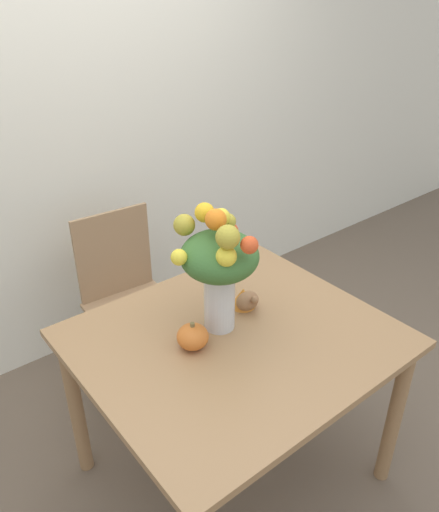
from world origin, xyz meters
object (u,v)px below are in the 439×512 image
Objects in this scene: flower_vase at (219,262)px; turkey_figurine at (245,299)px; dining_chair_near_window at (129,300)px; pumpkin at (193,337)px.

turkey_figurine is at bearing 10.76° from flower_vase.
turkey_figurine is 0.15× the size of dining_chair_near_window.
pumpkin is 0.86m from dining_chair_near_window.
dining_chair_near_window is at bearing 89.92° from flower_vase.
pumpkin is 0.12× the size of dining_chair_near_window.
flower_vase is at bearing -86.30° from dining_chair_near_window.
pumpkin is (-0.15, -0.04, -0.24)m from flower_vase.
flower_vase is 0.28m from pumpkin.
flower_vase is 3.67× the size of turkey_figurine.
flower_vase is 4.30× the size of pumpkin.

